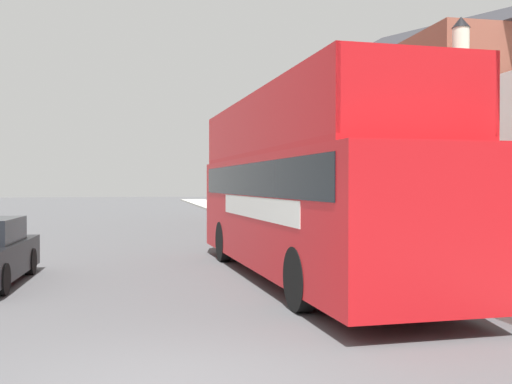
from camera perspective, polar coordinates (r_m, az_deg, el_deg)
The scene contains 7 objects.
ground_plane at distance 27.34m, azimuth -10.72°, elevation -3.72°, with size 144.00×144.00×0.00m, color #4C4C4F.
sidewalk at distance 25.36m, azimuth 5.07°, elevation -3.91°, with size 3.07×108.00×0.14m.
brick_terrace_rear at distance 29.74m, azimuth 11.90°, elevation 5.52°, with size 6.00×23.20×9.22m.
tour_bus at distance 13.59m, azimuth 4.33°, elevation -0.66°, with size 3.08×11.30×4.08m.
parked_car_ahead_of_bus at distance 21.11m, azimuth 0.94°, elevation -3.24°, with size 1.91×4.54×1.40m.
lamp_post_nearest at distance 12.41m, azimuth 18.91°, elevation 8.02°, with size 0.35×0.35×5.25m.
lamp_post_second at distance 21.29m, azimuth 5.44°, elevation 3.98°, with size 0.35×0.35×4.62m.
Camera 1 is at (-0.26, -6.25, 2.14)m, focal length 42.00 mm.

